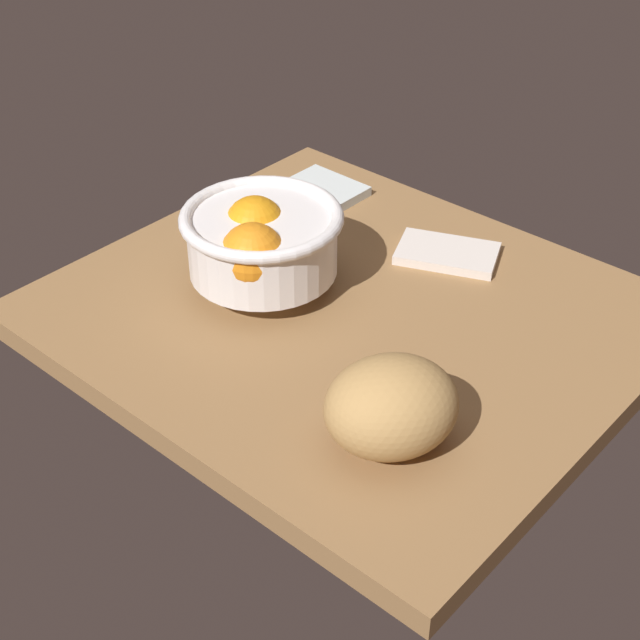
{
  "coord_description": "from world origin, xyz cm",
  "views": [
    {
      "loc": [
        -58.95,
        72.35,
        65.81
      ],
      "look_at": [
        -3.47,
        9.39,
        5.0
      ],
      "focal_mm": 52.87,
      "sensor_mm": 36.0,
      "label": 1
    }
  ],
  "objects_px": {
    "napkin_folded": "(447,253)",
    "napkin_spare": "(324,189)",
    "bread_loaf": "(391,406)",
    "fruit_bowl": "(261,241)"
  },
  "relations": [
    {
      "from": "fruit_bowl",
      "to": "bread_loaf",
      "type": "distance_m",
      "value": 0.31
    },
    {
      "from": "bread_loaf",
      "to": "napkin_spare",
      "type": "xyz_separation_m",
      "value": [
        0.4,
        -0.35,
        -0.04
      ]
    },
    {
      "from": "bread_loaf",
      "to": "napkin_folded",
      "type": "distance_m",
      "value": 0.37
    },
    {
      "from": "fruit_bowl",
      "to": "napkin_folded",
      "type": "xyz_separation_m",
      "value": [
        -0.13,
        -0.21,
        -0.06
      ]
    },
    {
      "from": "napkin_folded",
      "to": "napkin_spare",
      "type": "bearing_deg",
      "value": -6.13
    },
    {
      "from": "bread_loaf",
      "to": "napkin_folded",
      "type": "bearing_deg",
      "value": -64.0
    },
    {
      "from": "fruit_bowl",
      "to": "napkin_folded",
      "type": "bearing_deg",
      "value": -121.85
    },
    {
      "from": "napkin_folded",
      "to": "napkin_spare",
      "type": "height_order",
      "value": "napkin_spare"
    },
    {
      "from": "bread_loaf",
      "to": "napkin_folded",
      "type": "relative_size",
      "value": 1.06
    },
    {
      "from": "napkin_spare",
      "to": "napkin_folded",
      "type": "bearing_deg",
      "value": 173.87
    }
  ]
}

